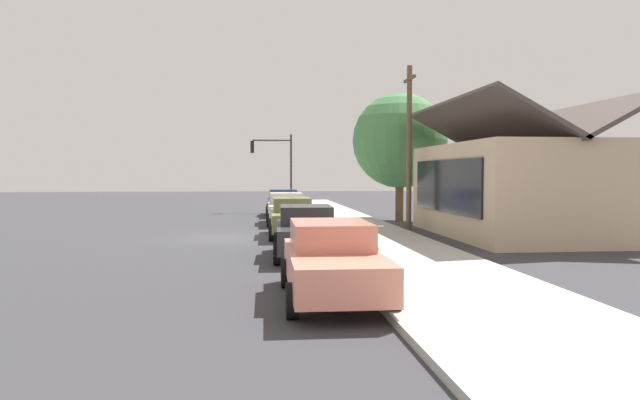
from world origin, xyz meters
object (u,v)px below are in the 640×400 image
object	(u,v)px
shade_tree	(400,141)
utility_pole_wooden	(409,144)
car_olive	(292,217)
car_charcoal	(306,231)
fire_hydrant_red	(374,256)
car_navy	(283,202)
car_ivory	(286,208)
car_coral	(332,260)
traffic_light_main	(275,160)

from	to	relation	value
shade_tree	utility_pole_wooden	size ratio (longest dim) A/B	0.92
car_olive	car_charcoal	xyz separation A→B (m)	(6.09, 0.06, -0.00)
car_charcoal	fire_hydrant_red	distance (m)	3.72
car_navy	car_olive	distance (m)	12.08
car_ivory	car_coral	size ratio (longest dim) A/B	1.01
car_coral	shade_tree	distance (m)	20.83
traffic_light_main	shade_tree	bearing A→B (deg)	36.71
utility_pole_wooden	car_charcoal	bearing A→B (deg)	-32.85
car_olive	car_charcoal	world-z (taller)	same
fire_hydrant_red	utility_pole_wooden	bearing A→B (deg)	161.36
utility_pole_wooden	fire_hydrant_red	xyz separation A→B (m)	(11.86, -4.00, -3.43)
car_ivory	fire_hydrant_red	world-z (taller)	car_ivory
car_navy	utility_pole_wooden	distance (m)	11.50
traffic_light_main	car_olive	bearing A→B (deg)	0.49
utility_pole_wooden	traffic_light_main	bearing A→B (deg)	-157.36
car_coral	traffic_light_main	bearing A→B (deg)	-178.75
traffic_light_main	utility_pole_wooden	bearing A→B (deg)	22.64
car_ivory	utility_pole_wooden	bearing A→B (deg)	56.02
car_charcoal	traffic_light_main	bearing A→B (deg)	-177.32
car_olive	car_charcoal	size ratio (longest dim) A/B	1.07
car_olive	traffic_light_main	distance (m)	16.15
car_ivory	shade_tree	xyz separation A→B (m)	(-1.24, 6.21, 3.54)
traffic_light_main	utility_pole_wooden	size ratio (longest dim) A/B	0.69
traffic_light_main	fire_hydrant_red	size ratio (longest dim) A/B	7.32
traffic_light_main	car_coral	bearing A→B (deg)	0.44
car_olive	traffic_light_main	xyz separation A→B (m)	(-15.93, -0.14, 2.68)
car_coral	traffic_light_main	size ratio (longest dim) A/B	0.92
car_ivory	car_charcoal	size ratio (longest dim) A/B	1.08
car_coral	utility_pole_wooden	xyz separation A→B (m)	(-14.62, 5.44, 3.11)
car_ivory	utility_pole_wooden	size ratio (longest dim) A/B	0.65
shade_tree	traffic_light_main	size ratio (longest dim) A/B	1.33
car_ivory	car_coral	distance (m)	18.32
car_charcoal	car_coral	bearing A→B (deg)	2.30
car_charcoal	shade_tree	distance (m)	15.19
car_olive	traffic_light_main	size ratio (longest dim) A/B	0.92
traffic_light_main	car_ivory	bearing A→B (deg)	1.29
car_coral	shade_tree	world-z (taller)	shade_tree
car_olive	fire_hydrant_red	size ratio (longest dim) A/B	6.76
car_ivory	car_charcoal	distance (m)	12.16
car_olive	shade_tree	xyz separation A→B (m)	(-7.30, 6.30, 3.54)
car_navy	fire_hydrant_red	bearing A→B (deg)	5.44
utility_pole_wooden	fire_hydrant_red	world-z (taller)	utility_pole_wooden
car_ivory	shade_tree	bearing A→B (deg)	101.57
shade_tree	fire_hydrant_red	size ratio (longest dim) A/B	9.76
car_coral	traffic_light_main	distance (m)	28.31
car_coral	fire_hydrant_red	size ratio (longest dim) A/B	6.76
shade_tree	traffic_light_main	xyz separation A→B (m)	(-8.63, -6.43, -0.86)
car_ivory	shade_tree	distance (m)	7.25
car_olive	shade_tree	world-z (taller)	shade_tree
car_navy	shade_tree	xyz separation A→B (m)	(4.77, 6.08, 3.54)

